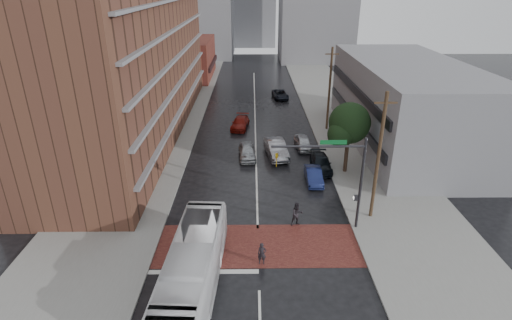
{
  "coord_description": "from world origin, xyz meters",
  "views": [
    {
      "loc": [
        -0.37,
        -22.45,
        16.83
      ],
      "look_at": [
        -0.08,
        7.19,
        3.5
      ],
      "focal_mm": 28.0,
      "sensor_mm": 36.0,
      "label": 1
    }
  ],
  "objects_px": {
    "car_travel_a": "(247,152)",
    "car_parked_near": "(314,176)",
    "transit_bus": "(193,268)",
    "pedestrian_b": "(297,214)",
    "car_travel_c": "(240,123)",
    "suv_travel": "(280,94)",
    "car_parked_far": "(303,143)",
    "pedestrian_a": "(262,254)",
    "car_travel_b": "(276,149)",
    "car_parked_mid": "(321,163)"
  },
  "relations": [
    {
      "from": "car_parked_near",
      "to": "car_travel_a",
      "type": "bearing_deg",
      "value": 138.67
    },
    {
      "from": "car_parked_mid",
      "to": "car_parked_near",
      "type": "bearing_deg",
      "value": -110.79
    },
    {
      "from": "car_parked_far",
      "to": "car_travel_a",
      "type": "bearing_deg",
      "value": -161.84
    },
    {
      "from": "pedestrian_a",
      "to": "car_travel_a",
      "type": "height_order",
      "value": "pedestrian_a"
    },
    {
      "from": "transit_bus",
      "to": "pedestrian_b",
      "type": "relative_size",
      "value": 6.1
    },
    {
      "from": "car_travel_a",
      "to": "car_travel_b",
      "type": "bearing_deg",
      "value": 5.18
    },
    {
      "from": "car_travel_a",
      "to": "car_parked_far",
      "type": "bearing_deg",
      "value": 18.87
    },
    {
      "from": "car_travel_c",
      "to": "suv_travel",
      "type": "xyz_separation_m",
      "value": [
        5.91,
        13.79,
        -0.03
      ]
    },
    {
      "from": "suv_travel",
      "to": "car_parked_near",
      "type": "relative_size",
      "value": 1.18
    },
    {
      "from": "car_travel_c",
      "to": "pedestrian_b",
      "type": "bearing_deg",
      "value": -69.62
    },
    {
      "from": "car_travel_c",
      "to": "car_parked_far",
      "type": "height_order",
      "value": "car_parked_far"
    },
    {
      "from": "car_travel_b",
      "to": "car_parked_far",
      "type": "xyz_separation_m",
      "value": [
        3.1,
        2.08,
        -0.17
      ]
    },
    {
      "from": "transit_bus",
      "to": "car_travel_b",
      "type": "xyz_separation_m",
      "value": [
        5.96,
        19.82,
        -0.74
      ]
    },
    {
      "from": "pedestrian_a",
      "to": "car_travel_b",
      "type": "relative_size",
      "value": 0.3
    },
    {
      "from": "pedestrian_a",
      "to": "car_travel_a",
      "type": "relative_size",
      "value": 0.36
    },
    {
      "from": "pedestrian_b",
      "to": "car_travel_b",
      "type": "relative_size",
      "value": 0.36
    },
    {
      "from": "car_parked_near",
      "to": "car_travel_c",
      "type": "bearing_deg",
      "value": 116.03
    },
    {
      "from": "transit_bus",
      "to": "car_travel_c",
      "type": "distance_m",
      "value": 28.72
    },
    {
      "from": "car_travel_a",
      "to": "suv_travel",
      "type": "xyz_separation_m",
      "value": [
        4.94,
        23.09,
        -0.08
      ]
    },
    {
      "from": "car_travel_a",
      "to": "car_parked_far",
      "type": "distance_m",
      "value": 6.63
    },
    {
      "from": "pedestrian_b",
      "to": "car_travel_b",
      "type": "distance_m",
      "value": 12.95
    },
    {
      "from": "car_travel_a",
      "to": "car_parked_far",
      "type": "xyz_separation_m",
      "value": [
        6.12,
        2.56,
        -0.03
      ]
    },
    {
      "from": "transit_bus",
      "to": "car_parked_mid",
      "type": "height_order",
      "value": "transit_bus"
    },
    {
      "from": "pedestrian_b",
      "to": "car_travel_b",
      "type": "height_order",
      "value": "pedestrian_b"
    },
    {
      "from": "transit_bus",
      "to": "car_travel_a",
      "type": "relative_size",
      "value": 2.7
    },
    {
      "from": "transit_bus",
      "to": "pedestrian_a",
      "type": "height_order",
      "value": "transit_bus"
    },
    {
      "from": "car_travel_b",
      "to": "pedestrian_a",
      "type": "bearing_deg",
      "value": -105.1
    },
    {
      "from": "pedestrian_a",
      "to": "car_parked_far",
      "type": "relative_size",
      "value": 0.38
    },
    {
      "from": "car_parked_far",
      "to": "car_travel_c",
      "type": "bearing_deg",
      "value": 131.94
    },
    {
      "from": "transit_bus",
      "to": "car_travel_a",
      "type": "distance_m",
      "value": 19.58
    },
    {
      "from": "car_parked_far",
      "to": "car_travel_b",
      "type": "bearing_deg",
      "value": -150.64
    },
    {
      "from": "pedestrian_b",
      "to": "car_parked_mid",
      "type": "distance_m",
      "value": 10.22
    },
    {
      "from": "pedestrian_b",
      "to": "pedestrian_a",
      "type": "bearing_deg",
      "value": -135.98
    },
    {
      "from": "pedestrian_a",
      "to": "pedestrian_b",
      "type": "xyz_separation_m",
      "value": [
        2.74,
        4.5,
        0.17
      ]
    },
    {
      "from": "car_travel_c",
      "to": "suv_travel",
      "type": "bearing_deg",
      "value": 74.62
    },
    {
      "from": "pedestrian_b",
      "to": "transit_bus",
      "type": "bearing_deg",
      "value": -149.28
    },
    {
      "from": "suv_travel",
      "to": "car_parked_mid",
      "type": "height_order",
      "value": "car_parked_mid"
    },
    {
      "from": "pedestrian_b",
      "to": "car_parked_mid",
      "type": "bearing_deg",
      "value": 56.37
    },
    {
      "from": "car_travel_c",
      "to": "suv_travel",
      "type": "relative_size",
      "value": 1.01
    },
    {
      "from": "car_travel_c",
      "to": "car_travel_b",
      "type": "bearing_deg",
      "value": -57.79
    },
    {
      "from": "pedestrian_b",
      "to": "car_parked_near",
      "type": "bearing_deg",
      "value": 57.54
    },
    {
      "from": "pedestrian_a",
      "to": "car_parked_near",
      "type": "height_order",
      "value": "pedestrian_a"
    },
    {
      "from": "car_travel_a",
      "to": "car_parked_near",
      "type": "bearing_deg",
      "value": -45.5
    },
    {
      "from": "car_travel_b",
      "to": "suv_travel",
      "type": "bearing_deg",
      "value": 76.25
    },
    {
      "from": "car_travel_b",
      "to": "car_parked_near",
      "type": "xyz_separation_m",
      "value": [
        3.1,
        -5.92,
        -0.21
      ]
    },
    {
      "from": "car_travel_b",
      "to": "suv_travel",
      "type": "distance_m",
      "value": 22.69
    },
    {
      "from": "car_travel_b",
      "to": "car_parked_far",
      "type": "bearing_deg",
      "value": 25.0
    },
    {
      "from": "car_travel_c",
      "to": "car_parked_near",
      "type": "relative_size",
      "value": 1.18
    },
    {
      "from": "pedestrian_b",
      "to": "car_travel_a",
      "type": "height_order",
      "value": "pedestrian_b"
    },
    {
      "from": "car_travel_c",
      "to": "car_parked_mid",
      "type": "relative_size",
      "value": 1.03
    }
  ]
}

